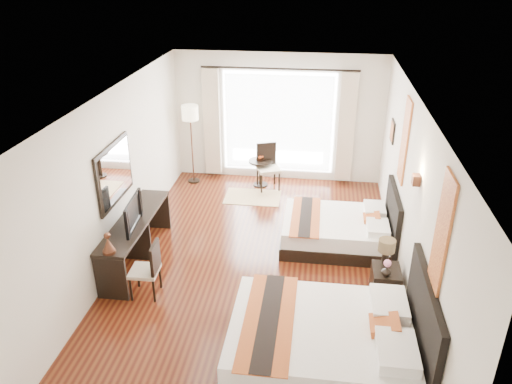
# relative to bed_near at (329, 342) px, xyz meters

# --- Properties ---
(floor) EXTENTS (4.50, 7.50, 0.01)m
(floor) POSITION_rel_bed_near_xyz_m (-1.15, 1.88, -0.34)
(floor) COLOR #38110A
(floor) RESTS_ON ground
(ceiling) EXTENTS (4.50, 7.50, 0.02)m
(ceiling) POSITION_rel_bed_near_xyz_m (-1.15, 1.88, 2.45)
(ceiling) COLOR white
(ceiling) RESTS_ON wall_headboard
(wall_headboard) EXTENTS (0.01, 7.50, 2.80)m
(wall_headboard) POSITION_rel_bed_near_xyz_m (1.10, 1.88, 1.06)
(wall_headboard) COLOR silver
(wall_headboard) RESTS_ON floor
(wall_desk) EXTENTS (0.01, 7.50, 2.80)m
(wall_desk) POSITION_rel_bed_near_xyz_m (-3.39, 1.88, 1.06)
(wall_desk) COLOR silver
(wall_desk) RESTS_ON floor
(wall_window) EXTENTS (4.50, 0.01, 2.80)m
(wall_window) POSITION_rel_bed_near_xyz_m (-1.15, 5.63, 1.06)
(wall_window) COLOR silver
(wall_window) RESTS_ON floor
(window_glass) EXTENTS (2.40, 0.02, 2.20)m
(window_glass) POSITION_rel_bed_near_xyz_m (-1.15, 5.61, 0.96)
(window_glass) COLOR white
(window_glass) RESTS_ON wall_window
(sheer_curtain) EXTENTS (2.30, 0.02, 2.10)m
(sheer_curtain) POSITION_rel_bed_near_xyz_m (-1.15, 5.55, 0.96)
(sheer_curtain) COLOR white
(sheer_curtain) RESTS_ON wall_window
(drape_left) EXTENTS (0.35, 0.14, 2.35)m
(drape_left) POSITION_rel_bed_near_xyz_m (-2.60, 5.51, 0.94)
(drape_left) COLOR #C1AB95
(drape_left) RESTS_ON floor
(drape_right) EXTENTS (0.35, 0.14, 2.35)m
(drape_right) POSITION_rel_bed_near_xyz_m (0.30, 5.51, 0.94)
(drape_right) COLOR #C1AB95
(drape_right) RESTS_ON floor
(art_panel_near) EXTENTS (0.03, 0.50, 1.35)m
(art_panel_near) POSITION_rel_bed_near_xyz_m (1.08, 0.00, 1.61)
(art_panel_near) COLOR maroon
(art_panel_near) RESTS_ON wall_headboard
(art_panel_far) EXTENTS (0.03, 0.50, 1.35)m
(art_panel_far) POSITION_rel_bed_near_xyz_m (1.08, 2.91, 1.61)
(art_panel_far) COLOR maroon
(art_panel_far) RESTS_ON wall_headboard
(wall_sconce) EXTENTS (0.10, 0.14, 0.14)m
(wall_sconce) POSITION_rel_bed_near_xyz_m (1.04, 1.46, 1.58)
(wall_sconce) COLOR #4C291B
(wall_sconce) RESTS_ON wall_headboard
(mirror_frame) EXTENTS (0.04, 1.25, 0.95)m
(mirror_frame) POSITION_rel_bed_near_xyz_m (-3.37, 1.96, 1.21)
(mirror_frame) COLOR black
(mirror_frame) RESTS_ON wall_desk
(mirror_glass) EXTENTS (0.01, 1.12, 0.82)m
(mirror_glass) POSITION_rel_bed_near_xyz_m (-3.34, 1.96, 1.21)
(mirror_glass) COLOR white
(mirror_glass) RESTS_ON mirror_frame
(bed_near) EXTENTS (2.32, 1.81, 1.31)m
(bed_near) POSITION_rel_bed_near_xyz_m (0.00, 0.00, 0.00)
(bed_near) COLOR black
(bed_near) RESTS_ON floor
(bed_far) EXTENTS (1.90, 1.48, 1.07)m
(bed_far) POSITION_rel_bed_near_xyz_m (0.20, 2.91, -0.06)
(bed_far) COLOR black
(bed_far) RESTS_ON floor
(nightstand) EXTENTS (0.40, 0.50, 0.48)m
(nightstand) POSITION_rel_bed_near_xyz_m (0.83, 1.46, -0.10)
(nightstand) COLOR black
(nightstand) RESTS_ON floor
(table_lamp) EXTENTS (0.25, 0.25, 0.39)m
(table_lamp) POSITION_rel_bed_near_xyz_m (0.81, 1.61, 0.43)
(table_lamp) COLOR black
(table_lamp) RESTS_ON nightstand
(vase) EXTENTS (0.16, 0.16, 0.15)m
(vase) POSITION_rel_bed_near_xyz_m (0.80, 1.32, 0.24)
(vase) COLOR black
(vase) RESTS_ON nightstand
(console_desk) EXTENTS (0.50, 2.20, 0.76)m
(console_desk) POSITION_rel_bed_near_xyz_m (-3.14, 1.96, 0.04)
(console_desk) COLOR black
(console_desk) RESTS_ON floor
(television) EXTENTS (0.18, 0.84, 0.48)m
(television) POSITION_rel_bed_near_xyz_m (-3.12, 1.73, 0.66)
(television) COLOR black
(television) RESTS_ON console_desk
(bronze_figurine) EXTENTS (0.23, 0.23, 0.28)m
(bronze_figurine) POSITION_rel_bed_near_xyz_m (-3.14, 0.96, 0.56)
(bronze_figurine) COLOR #4C291B
(bronze_figurine) RESTS_ON console_desk
(desk_chair) EXTENTS (0.42, 0.42, 0.88)m
(desk_chair) POSITION_rel_bed_near_xyz_m (-2.67, 1.06, -0.07)
(desk_chair) COLOR #B4A88A
(desk_chair) RESTS_ON floor
(floor_lamp) EXTENTS (0.35, 0.35, 1.74)m
(floor_lamp) POSITION_rel_bed_near_xyz_m (-2.98, 5.15, 1.14)
(floor_lamp) COLOR black
(floor_lamp) RESTS_ON floor
(side_table) EXTENTS (0.51, 0.51, 0.59)m
(side_table) POSITION_rel_bed_near_xyz_m (-1.48, 5.15, -0.04)
(side_table) COLOR black
(side_table) RESTS_ON floor
(fruit_bowl) EXTENTS (0.23, 0.23, 0.05)m
(fruit_bowl) POSITION_rel_bed_near_xyz_m (-1.49, 5.15, 0.28)
(fruit_bowl) COLOR #492F1A
(fruit_bowl) RESTS_ON side_table
(window_chair) EXTENTS (0.59, 0.59, 0.98)m
(window_chair) POSITION_rel_bed_near_xyz_m (-1.30, 5.03, -0.04)
(window_chair) COLOR #B4A88A
(window_chair) RESTS_ON floor
(jute_rug) EXTENTS (1.16, 0.79, 0.01)m
(jute_rug) POSITION_rel_bed_near_xyz_m (-1.57, 4.53, -0.33)
(jute_rug) COLOR tan
(jute_rug) RESTS_ON floor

